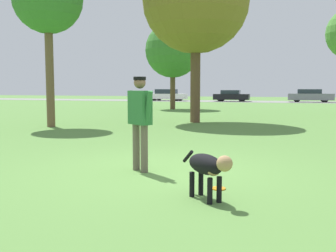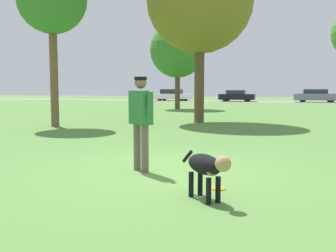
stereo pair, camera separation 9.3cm
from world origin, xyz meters
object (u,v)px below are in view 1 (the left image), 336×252
object	(u,v)px
dog	(208,167)
parked_car_white	(167,95)
frisbee	(218,188)
tree_near_left	(48,0)
parked_car_grey	(310,96)
person	(140,115)
tree_far_left	(173,50)
parked_car_black	(231,96)
tree_mid_center	(196,0)

from	to	relation	value
dog	parked_car_white	distance (m)	40.52
frisbee	tree_near_left	bearing A→B (deg)	137.04
dog	parked_car_white	xyz separation A→B (m)	(-12.98, 38.39, 0.20)
parked_car_white	tree_near_left	bearing A→B (deg)	-78.90
parked_car_grey	parked_car_white	bearing A→B (deg)	178.64
frisbee	parked_car_white	xyz separation A→B (m)	(-13.01, 37.77, 0.65)
tree_near_left	parked_car_grey	distance (m)	32.62
person	dog	world-z (taller)	person
dog	tree_far_left	world-z (taller)	tree_far_left
tree_far_left	parked_car_black	size ratio (longest dim) A/B	1.55
frisbee	parked_car_black	bearing A→B (deg)	98.37
tree_mid_center	tree_far_left	size ratio (longest dim) A/B	1.24
parked_car_white	tree_far_left	bearing A→B (deg)	-69.37
dog	frisbee	distance (m)	0.77
person	tree_near_left	world-z (taller)	tree_near_left
parked_car_white	parked_car_grey	xyz separation A→B (m)	(15.62, 0.16, 0.02)
dog	parked_car_grey	distance (m)	38.64
dog	tree_near_left	xyz separation A→B (m)	(-7.81, 7.92, 4.31)
person	tree_far_left	xyz separation A→B (m)	(-5.51, 19.87, 3.08)
parked_car_grey	tree_mid_center	bearing A→B (deg)	-103.75
frisbee	tree_near_left	distance (m)	11.72
person	tree_mid_center	size ratio (longest dim) A/B	0.23
tree_mid_center	parked_car_grey	bearing A→B (deg)	78.19
dog	parked_car_grey	bearing A→B (deg)	127.79
tree_mid_center	parked_car_black	bearing A→B (deg)	95.34
tree_mid_center	parked_car_grey	distance (m)	28.00
person	parked_car_white	bearing A→B (deg)	141.85
person	frisbee	xyz separation A→B (m)	(1.57, -0.82, -1.00)
person	dog	size ratio (longest dim) A/B	1.97
tree_mid_center	tree_far_left	xyz separation A→B (m)	(-4.04, 9.82, -1.10)
person	frisbee	size ratio (longest dim) A/B	7.90
tree_near_left	parked_car_black	world-z (taller)	tree_near_left
tree_near_left	parked_car_black	size ratio (longest dim) A/B	1.58
tree_mid_center	parked_car_black	xyz separation A→B (m)	(-2.50, 26.74, -4.56)
dog	parked_car_black	xyz separation A→B (m)	(-5.50, 38.23, 0.17)
frisbee	tree_far_left	distance (m)	22.24
tree_far_left	parked_car_white	world-z (taller)	tree_far_left
frisbee	tree_far_left	world-z (taller)	tree_far_left
tree_near_left	dog	bearing A→B (deg)	-45.41
parked_car_white	parked_car_grey	bearing A→B (deg)	2.05
tree_mid_center	parked_car_black	world-z (taller)	tree_mid_center
parked_car_black	parked_car_grey	size ratio (longest dim) A/B	0.85
dog	tree_near_left	bearing A→B (deg)	176.31
person	tree_mid_center	bearing A→B (deg)	132.97
tree_near_left	tree_far_left	size ratio (longest dim) A/B	1.02
tree_mid_center	parked_car_white	size ratio (longest dim) A/B	1.68
tree_near_left	parked_car_white	distance (m)	31.17
dog	frisbee	world-z (taller)	dog
tree_mid_center	person	bearing A→B (deg)	-81.68
tree_far_left	frisbee	bearing A→B (deg)	-71.13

